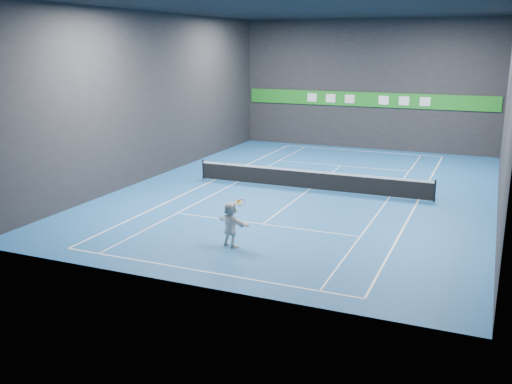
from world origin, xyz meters
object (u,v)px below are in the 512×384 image
at_px(tennis_net, 310,179).
at_px(tennis_racket, 240,203).
at_px(player, 231,224).
at_px(tennis_ball, 225,164).

distance_m(tennis_net, tennis_racket, 9.33).
distance_m(player, tennis_net, 9.31).
xyz_separation_m(tennis_ball, tennis_net, (0.33, 9.20, -2.55)).
bearing_deg(player, tennis_racket, -150.34).
relative_size(tennis_net, tennis_racket, 21.73).
bearing_deg(tennis_ball, tennis_net, 87.94).
height_order(player, tennis_net, player).
bearing_deg(tennis_ball, tennis_racket, -5.99).
bearing_deg(player, tennis_net, -68.28).
height_order(tennis_ball, tennis_net, tennis_ball).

